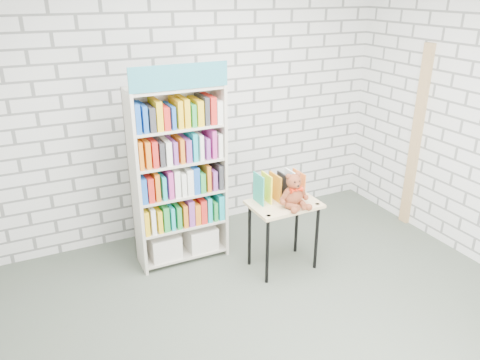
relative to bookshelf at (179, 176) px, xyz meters
name	(u,v)px	position (x,y,z in m)	size (l,w,h in m)	color
ground	(287,320)	(0.46, -1.36, -0.93)	(4.50, 4.50, 0.00)	#485145
room_shell	(297,118)	(0.46, -1.36, 0.86)	(4.52, 4.02, 2.81)	silver
bookshelf	(179,176)	(0.00, 0.00, 0.00)	(0.90, 0.35, 2.03)	beige
display_table	(284,212)	(0.85, -0.61, -0.31)	(0.67, 0.47, 0.72)	#DEBD85
table_books	(279,186)	(0.85, -0.50, -0.07)	(0.47, 0.21, 0.28)	teal
teddy_bear	(294,193)	(0.89, -0.71, -0.08)	(0.31, 0.28, 0.33)	brown
door_trim	(416,139)	(2.69, -0.41, 0.12)	(0.05, 0.12, 2.10)	tan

